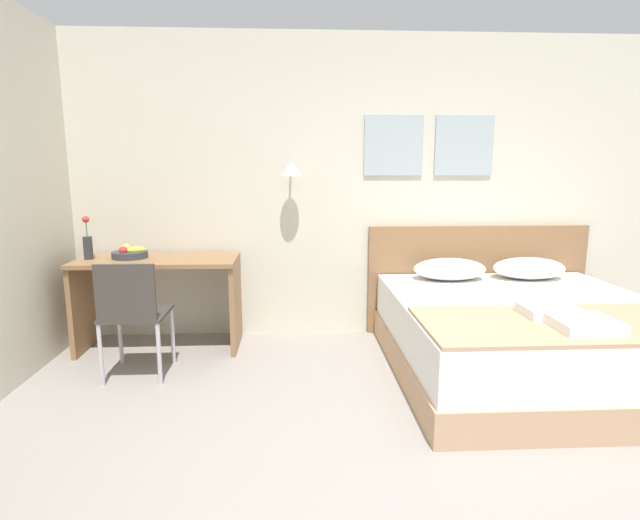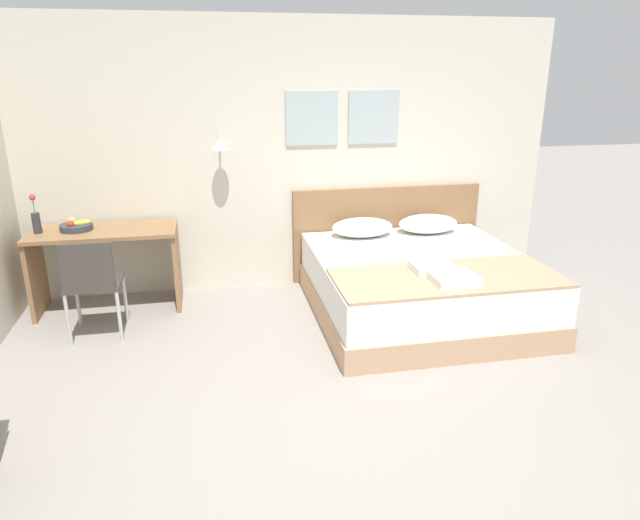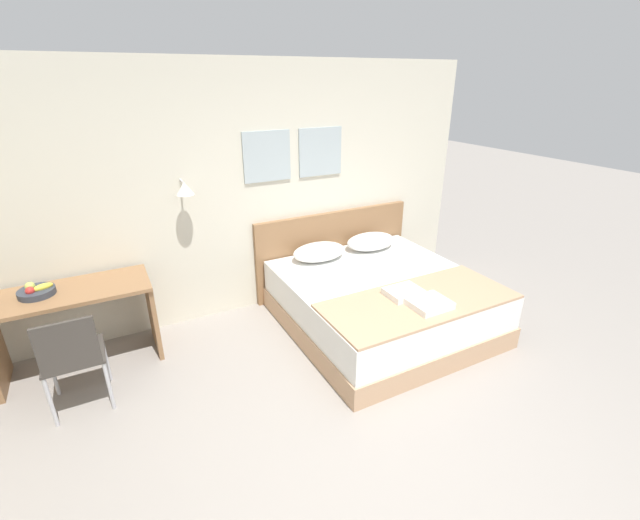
# 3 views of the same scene
# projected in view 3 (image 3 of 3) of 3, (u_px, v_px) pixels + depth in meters

# --- Properties ---
(ground_plane) EXTENTS (24.00, 24.00, 0.00)m
(ground_plane) POSITION_uv_depth(u_px,v_px,m) (382.00, 490.00, 2.78)
(ground_plane) COLOR gray
(wall_back) EXTENTS (5.72, 0.31, 2.65)m
(wall_back) POSITION_uv_depth(u_px,v_px,m) (237.00, 194.00, 4.48)
(wall_back) COLOR beige
(wall_back) RESTS_ON ground_plane
(bed) EXTENTS (1.90, 1.98, 0.56)m
(bed) POSITION_uv_depth(u_px,v_px,m) (381.00, 302.00, 4.52)
(bed) COLOR tan
(bed) RESTS_ON ground_plane
(headboard) EXTENTS (2.02, 0.06, 0.99)m
(headboard) POSITION_uv_depth(u_px,v_px,m) (334.00, 251.00, 5.26)
(headboard) COLOR #8E6642
(headboard) RESTS_ON ground_plane
(pillow_left) EXTENTS (0.62, 0.40, 0.18)m
(pillow_left) POSITION_uv_depth(u_px,v_px,m) (319.00, 252.00, 4.82)
(pillow_left) COLOR white
(pillow_left) RESTS_ON bed
(pillow_right) EXTENTS (0.62, 0.40, 0.18)m
(pillow_right) POSITION_uv_depth(u_px,v_px,m) (371.00, 241.00, 5.12)
(pillow_right) COLOR white
(pillow_right) RESTS_ON bed
(throw_blanket) EXTENTS (1.84, 0.79, 0.02)m
(throw_blanket) POSITION_uv_depth(u_px,v_px,m) (419.00, 301.00, 3.93)
(throw_blanket) COLOR tan
(throw_blanket) RESTS_ON bed
(folded_towel_near_foot) EXTENTS (0.33, 0.26, 0.06)m
(folded_towel_near_foot) POSITION_uv_depth(u_px,v_px,m) (404.00, 292.00, 4.00)
(folded_towel_near_foot) COLOR white
(folded_towel_near_foot) RESTS_ON throw_blanket
(folded_towel_mid_bed) EXTENTS (0.34, 0.30, 0.06)m
(folded_towel_mid_bed) POSITION_uv_depth(u_px,v_px,m) (429.00, 304.00, 3.80)
(folded_towel_mid_bed) COLOR white
(folded_towel_mid_bed) RESTS_ON throw_blanket
(desk) EXTENTS (1.30, 0.59, 0.77)m
(desk) POSITION_uv_depth(u_px,v_px,m) (75.00, 313.00, 3.78)
(desk) COLOR #8E6642
(desk) RESTS_ON ground_plane
(desk_chair) EXTENTS (0.44, 0.44, 0.87)m
(desk_chair) POSITION_uv_depth(u_px,v_px,m) (72.00, 355.00, 3.25)
(desk_chair) COLOR #3D3833
(desk_chair) RESTS_ON ground_plane
(fruit_bowl) EXTENTS (0.29, 0.29, 0.11)m
(fruit_bowl) POSITION_uv_depth(u_px,v_px,m) (36.00, 291.00, 3.59)
(fruit_bowl) COLOR #333842
(fruit_bowl) RESTS_ON desk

